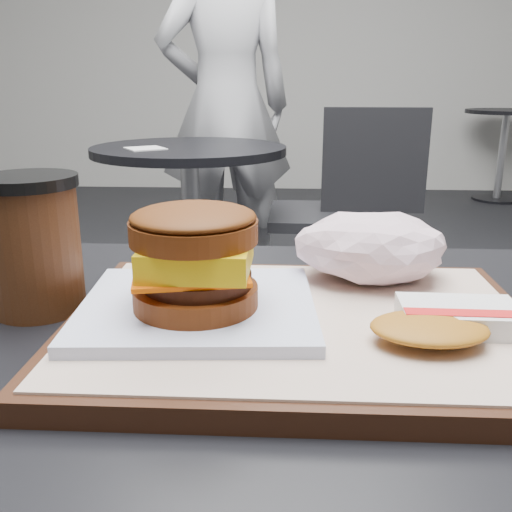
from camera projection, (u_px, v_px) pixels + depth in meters
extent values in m
cube|color=silver|center=(289.00, 18.00, 5.00)|extent=(8.00, 0.10, 3.00)
cube|color=black|center=(282.00, 375.00, 0.45)|extent=(0.80, 0.60, 0.04)
cube|color=black|center=(300.00, 328.00, 0.47)|extent=(0.38, 0.28, 0.02)
cube|color=beige|center=(301.00, 316.00, 0.47)|extent=(0.36, 0.26, 0.00)
cube|color=white|center=(198.00, 307.00, 0.47)|extent=(0.20, 0.18, 0.01)
cylinder|color=#682E0E|center=(196.00, 296.00, 0.46)|extent=(0.11, 0.11, 0.02)
cylinder|color=#351307|center=(198.00, 279.00, 0.45)|extent=(0.09, 0.09, 0.01)
cube|color=#EF5B08|center=(190.00, 270.00, 0.45)|extent=(0.10, 0.10, 0.00)
cube|color=yellow|center=(198.00, 256.00, 0.45)|extent=(0.08, 0.08, 0.02)
cylinder|color=#672E0E|center=(194.00, 231.00, 0.44)|extent=(0.11, 0.11, 0.02)
ellipsoid|color=#602E0D|center=(193.00, 217.00, 0.44)|extent=(0.10, 0.10, 0.02)
cube|color=silver|center=(459.00, 317.00, 0.44)|extent=(0.09, 0.06, 0.02)
cube|color=red|center=(466.00, 313.00, 0.42)|extent=(0.09, 0.02, 0.00)
ellipsoid|color=#BB761E|center=(429.00, 328.00, 0.41)|extent=(0.09, 0.06, 0.01)
cylinder|color=#41200F|center=(34.00, 249.00, 0.51)|extent=(0.08, 0.08, 0.12)
cylinder|color=black|center=(26.00, 181.00, 0.50)|extent=(0.09, 0.09, 0.01)
cylinder|color=black|center=(195.00, 334.00, 2.26)|extent=(0.44, 0.44, 0.02)
cylinder|color=#A5A5AA|center=(192.00, 248.00, 2.16)|extent=(0.07, 0.07, 0.70)
cylinder|color=black|center=(189.00, 150.00, 2.05)|extent=(0.70, 0.70, 0.03)
cube|color=white|center=(145.00, 148.00, 1.95)|extent=(0.17, 0.17, 0.00)
cylinder|color=#99999E|center=(321.00, 273.00, 2.33)|extent=(0.06, 0.06, 0.44)
cube|color=black|center=(323.00, 216.00, 2.26)|extent=(0.43, 0.43, 0.04)
cube|color=black|center=(375.00, 161.00, 2.19)|extent=(0.40, 0.04, 0.40)
imported|color=silver|center=(226.00, 105.00, 2.65)|extent=(0.72, 0.56, 1.73)
cylinder|color=black|center=(496.00, 199.00, 4.87)|extent=(0.40, 0.40, 0.02)
cylinder|color=#A5A5AA|center=(501.00, 156.00, 4.77)|extent=(0.06, 0.06, 0.70)
cylinder|color=black|center=(507.00, 111.00, 4.66)|extent=(0.66, 0.66, 0.03)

